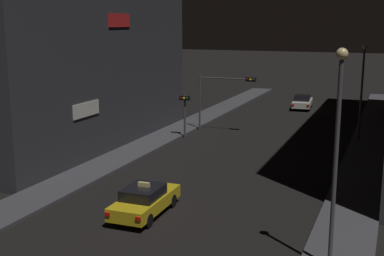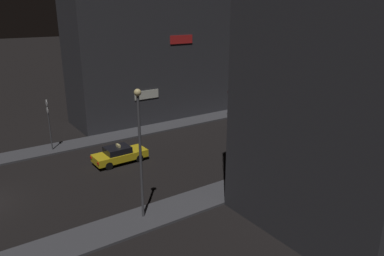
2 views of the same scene
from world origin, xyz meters
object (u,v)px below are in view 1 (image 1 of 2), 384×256
object	(u,v)px
taxi	(145,200)
street_lamp_near_block	(337,138)
traffic_light_overhead	(222,90)
street_lamp_far_block	(362,85)
traffic_light_left_kerb	(185,107)
far_car	(302,102)

from	to	relation	value
taxi	street_lamp_near_block	world-z (taller)	street_lamp_near_block
traffic_light_overhead	street_lamp_far_block	xyz separation A→B (m)	(10.85, 0.13, 0.90)
traffic_light_overhead	traffic_light_left_kerb	size ratio (longest dim) A/B	1.43
taxi	street_lamp_near_block	bearing A→B (deg)	-14.78
taxi	traffic_light_overhead	xyz separation A→B (m)	(-2.62, 19.03, 2.75)
street_lamp_near_block	traffic_light_left_kerb	bearing A→B (deg)	126.50
taxi	street_lamp_far_block	world-z (taller)	street_lamp_far_block
traffic_light_overhead	street_lamp_near_block	size ratio (longest dim) A/B	0.61
taxi	street_lamp_far_block	size ratio (longest dim) A/B	0.62
far_car	traffic_light_left_kerb	xyz separation A→B (m)	(-6.17, -17.29, 1.73)
far_car	traffic_light_overhead	size ratio (longest dim) A/B	0.94
traffic_light_left_kerb	street_lamp_near_block	size ratio (longest dim) A/B	0.43
taxi	street_lamp_far_block	distance (m)	21.17
street_lamp_far_block	taxi	bearing A→B (deg)	-113.22
far_car	street_lamp_far_block	size ratio (longest dim) A/B	0.64
taxi	street_lamp_far_block	bearing A→B (deg)	66.78
traffic_light_overhead	street_lamp_near_block	world-z (taller)	street_lamp_near_block
taxi	traffic_light_overhead	world-z (taller)	traffic_light_overhead
far_car	street_lamp_near_block	size ratio (longest dim) A/B	0.58
street_lamp_far_block	street_lamp_near_block	bearing A→B (deg)	-88.48
street_lamp_far_block	far_car	bearing A→B (deg)	115.60
taxi	traffic_light_left_kerb	size ratio (longest dim) A/B	1.32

